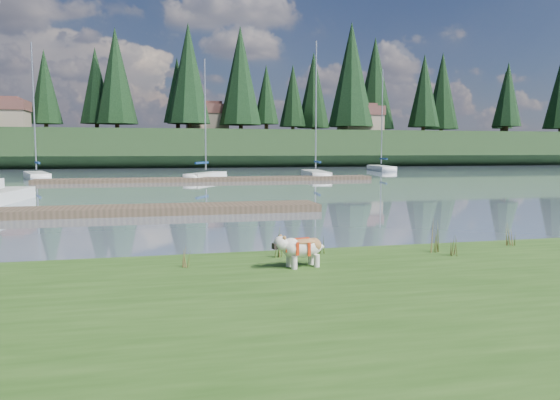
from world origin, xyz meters
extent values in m
plane|color=gray|center=(0.00, 30.00, 0.00)|extent=(200.00, 200.00, 0.00)
cube|color=#2E511A|center=(0.00, -6.00, 0.17)|extent=(60.00, 9.00, 0.35)
cube|color=black|center=(0.00, 73.00, 2.50)|extent=(200.00, 20.00, 5.00)
cylinder|color=silver|center=(-0.17, -3.35, 0.46)|extent=(0.11, 0.11, 0.23)
cylinder|color=silver|center=(-0.21, -3.13, 0.46)|extent=(0.11, 0.11, 0.23)
cylinder|color=silver|center=(0.27, -3.27, 0.46)|extent=(0.11, 0.11, 0.23)
cylinder|color=silver|center=(0.23, -3.05, 0.46)|extent=(0.11, 0.11, 0.23)
ellipsoid|color=silver|center=(0.04, -3.20, 0.70)|extent=(0.80, 0.50, 0.35)
ellipsoid|color=#9C693A|center=(0.04, -3.20, 0.81)|extent=(0.57, 0.44, 0.12)
ellipsoid|color=silver|center=(-0.40, -3.28, 0.81)|extent=(0.30, 0.31, 0.26)
cube|color=black|center=(-0.51, -3.30, 0.77)|extent=(0.10, 0.14, 0.10)
ellipsoid|color=white|center=(-9.47, 17.99, 0.22)|extent=(2.21, 2.63, 0.70)
cube|color=#4C3D2C|center=(-4.00, 9.00, 0.15)|extent=(16.00, 2.00, 0.30)
cube|color=#4C3D2C|center=(2.00, 30.00, 0.15)|extent=(26.00, 2.20, 0.30)
cube|color=white|center=(-11.86, 36.44, 0.22)|extent=(3.32, 6.84, 0.70)
ellipsoid|color=white|center=(-12.79, 39.65, 0.22)|extent=(1.91, 2.16, 0.70)
cylinder|color=silver|center=(-11.86, 36.44, 6.02)|extent=(0.12, 0.12, 10.44)
cube|color=navy|center=(-11.60, 35.56, 1.40)|extent=(0.93, 2.61, 0.20)
cube|color=white|center=(1.88, 32.59, 0.22)|extent=(4.04, 5.59, 0.70)
ellipsoid|color=white|center=(3.34, 35.05, 0.22)|extent=(1.87, 1.98, 0.70)
cylinder|color=silver|center=(1.88, 32.59, 5.30)|extent=(0.12, 0.12, 9.00)
cube|color=navy|center=(1.48, 31.92, 1.40)|extent=(1.33, 2.06, 0.20)
cube|color=white|center=(11.73, 33.78, 0.22)|extent=(2.64, 7.38, 0.70)
ellipsoid|color=white|center=(12.23, 37.36, 0.22)|extent=(1.84, 2.17, 0.70)
cylinder|color=silver|center=(11.73, 33.78, 6.35)|extent=(0.12, 0.12, 11.10)
cube|color=navy|center=(11.59, 32.81, 1.40)|extent=(0.60, 2.87, 0.20)
cube|color=white|center=(23.86, 46.95, 0.22)|extent=(2.79, 7.48, 0.70)
ellipsoid|color=white|center=(24.43, 50.56, 0.22)|extent=(1.89, 2.22, 0.70)
cylinder|color=silver|center=(23.86, 46.95, 6.25)|extent=(0.12, 0.12, 10.91)
cube|color=navy|center=(23.70, 45.96, 1.40)|extent=(0.65, 2.90, 0.20)
cone|color=#475B23|center=(-0.25, -2.21, 0.65)|extent=(0.03, 0.03, 0.61)
cone|color=brown|center=(-0.14, -2.28, 0.59)|extent=(0.03, 0.03, 0.48)
cone|color=#475B23|center=(-0.19, -2.18, 0.68)|extent=(0.03, 0.03, 0.67)
cone|color=brown|center=(-0.11, -2.24, 0.56)|extent=(0.03, 0.03, 0.42)
cone|color=#475B23|center=(-0.23, -2.29, 0.62)|extent=(0.03, 0.03, 0.54)
cone|color=#475B23|center=(0.63, -2.02, 0.54)|extent=(0.03, 0.03, 0.38)
cone|color=brown|center=(0.74, -2.09, 0.50)|extent=(0.03, 0.03, 0.30)
cone|color=#475B23|center=(0.69, -1.99, 0.56)|extent=(0.03, 0.03, 0.42)
cone|color=brown|center=(0.77, -2.05, 0.48)|extent=(0.03, 0.03, 0.26)
cone|color=#475B23|center=(0.65, -2.10, 0.52)|extent=(0.03, 0.03, 0.34)
cone|color=#475B23|center=(3.04, -2.46, 0.67)|extent=(0.03, 0.03, 0.64)
cone|color=brown|center=(3.15, -2.53, 0.61)|extent=(0.03, 0.03, 0.51)
cone|color=#475B23|center=(3.10, -2.43, 0.70)|extent=(0.03, 0.03, 0.71)
cone|color=brown|center=(3.18, -2.49, 0.57)|extent=(0.03, 0.03, 0.45)
cone|color=#475B23|center=(3.06, -2.54, 0.64)|extent=(0.03, 0.03, 0.58)
cone|color=#475B23|center=(-2.06, -2.70, 0.56)|extent=(0.03, 0.03, 0.42)
cone|color=brown|center=(-1.95, -2.77, 0.52)|extent=(0.03, 0.03, 0.34)
cone|color=#475B23|center=(-2.00, -2.67, 0.58)|extent=(0.03, 0.03, 0.46)
cone|color=brown|center=(-1.92, -2.73, 0.50)|extent=(0.03, 0.03, 0.30)
cone|color=#475B23|center=(-2.04, -2.78, 0.54)|extent=(0.03, 0.03, 0.38)
cone|color=#475B23|center=(3.23, -2.85, 0.55)|extent=(0.03, 0.03, 0.41)
cone|color=brown|center=(3.34, -2.92, 0.51)|extent=(0.03, 0.03, 0.33)
cone|color=#475B23|center=(3.29, -2.82, 0.58)|extent=(0.03, 0.03, 0.45)
cone|color=brown|center=(3.37, -2.88, 0.49)|extent=(0.03, 0.03, 0.29)
cone|color=#475B23|center=(3.25, -2.93, 0.53)|extent=(0.03, 0.03, 0.37)
cone|color=#475B23|center=(5.09, -2.10, 0.58)|extent=(0.03, 0.03, 0.47)
cone|color=brown|center=(5.20, -2.17, 0.54)|extent=(0.03, 0.03, 0.37)
cone|color=#475B23|center=(5.15, -2.07, 0.61)|extent=(0.03, 0.03, 0.51)
cone|color=brown|center=(5.23, -2.13, 0.51)|extent=(0.03, 0.03, 0.33)
cone|color=#475B23|center=(5.11, -2.18, 0.56)|extent=(0.03, 0.03, 0.42)
cube|color=#33281C|center=(0.00, -1.60, 0.07)|extent=(60.00, 0.50, 0.14)
cylinder|color=#382619|center=(-10.00, 72.00, 5.90)|extent=(0.60, 0.60, 1.80)
cone|color=black|center=(-10.00, 72.00, 11.75)|extent=(4.84, 4.84, 11.00)
cylinder|color=#382619|center=(3.00, 66.00, 5.90)|extent=(0.60, 0.60, 1.80)
cone|color=black|center=(3.00, 66.00, 13.10)|extent=(6.16, 6.16, 14.00)
cylinder|color=#382619|center=(15.00, 70.00, 5.90)|extent=(0.60, 0.60, 1.80)
cone|color=black|center=(15.00, 70.00, 10.85)|extent=(3.96, 3.96, 9.00)
cylinder|color=#382619|center=(28.00, 68.00, 5.90)|extent=(0.60, 0.60, 1.80)
cone|color=black|center=(28.00, 68.00, 14.00)|extent=(7.04, 7.04, 16.00)
cylinder|color=#382619|center=(42.00, 71.00, 5.90)|extent=(0.60, 0.60, 1.80)
cone|color=black|center=(42.00, 71.00, 12.20)|extent=(5.28, 5.28, 12.00)
cylinder|color=#382619|center=(55.00, 67.00, 5.90)|extent=(0.60, 0.60, 1.80)
cone|color=black|center=(55.00, 67.00, 11.52)|extent=(4.62, 4.62, 10.50)
cylinder|color=#382619|center=(68.00, 70.00, 5.90)|extent=(0.60, 0.60, 1.80)
cube|color=gray|center=(-22.00, 70.00, 6.40)|extent=(6.00, 5.00, 2.80)
cube|color=brown|center=(-22.00, 70.00, 8.50)|extent=(6.30, 5.30, 1.40)
cube|color=brown|center=(-22.00, 70.00, 9.30)|extent=(4.20, 3.60, 0.70)
cube|color=gray|center=(6.00, 71.00, 6.40)|extent=(6.00, 5.00, 2.80)
cube|color=brown|center=(6.00, 71.00, 8.50)|extent=(6.30, 5.30, 1.40)
cube|color=brown|center=(6.00, 71.00, 9.30)|extent=(4.20, 3.60, 0.70)
cube|color=gray|center=(30.00, 69.00, 6.40)|extent=(6.00, 5.00, 2.80)
cube|color=brown|center=(30.00, 69.00, 8.50)|extent=(6.30, 5.30, 1.40)
cube|color=brown|center=(30.00, 69.00, 9.30)|extent=(4.20, 3.60, 0.70)
camera|label=1|loc=(-2.66, -12.65, 2.49)|focal=35.00mm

